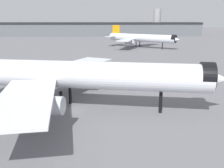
% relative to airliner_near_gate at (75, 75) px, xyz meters
% --- Properties ---
extents(ground, '(900.00, 900.00, 0.00)m').
position_rel_airliner_near_gate_xyz_m(ground, '(-0.12, -0.99, -6.80)').
color(ground, slate).
extents(airliner_near_gate, '(57.08, 51.69, 15.45)m').
position_rel_airliner_near_gate_xyz_m(airliner_near_gate, '(0.00, 0.00, 0.00)').
color(airliner_near_gate, silver).
rests_on(airliner_near_gate, ground).
extents(airliner_far_taxiway, '(43.80, 39.11, 13.25)m').
position_rel_airliner_near_gate_xyz_m(airliner_far_taxiway, '(23.85, 109.44, -0.97)').
color(airliner_far_taxiway, silver).
rests_on(airliner_far_taxiway, ground).
extents(terminal_building, '(219.03, 33.56, 26.79)m').
position_rel_airliner_near_gate_xyz_m(terminal_building, '(-10.96, 221.94, 0.12)').
color(terminal_building, slate).
rests_on(terminal_building, ground).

